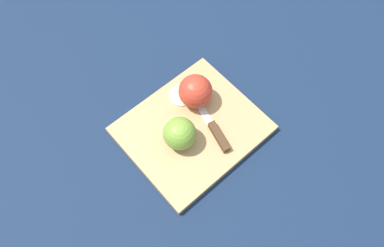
{
  "coord_description": "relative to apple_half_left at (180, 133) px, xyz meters",
  "views": [
    {
      "loc": [
        -0.21,
        -0.33,
        0.8
      ],
      "look_at": [
        0.0,
        0.0,
        0.04
      ],
      "focal_mm": 35.0,
      "sensor_mm": 36.0,
      "label": 1
    }
  ],
  "objects": [
    {
      "name": "apple_slice",
      "position": [
        0.07,
        0.1,
        -0.04
      ],
      "size": [
        0.06,
        0.06,
        0.0
      ],
      "color": "beige",
      "rests_on": "cutting_board"
    },
    {
      "name": "cutting_board",
      "position": [
        0.04,
        0.01,
        -0.05
      ],
      "size": [
        0.35,
        0.31,
        0.02
      ],
      "color": "tan",
      "rests_on": "ground_plane"
    },
    {
      "name": "apple_half_right",
      "position": [
        0.09,
        0.07,
        0.0
      ],
      "size": [
        0.08,
        0.08,
        0.08
      ],
      "rotation": [
        0.0,
        0.0,
        1.29
      ],
      "color": "red",
      "rests_on": "cutting_board"
    },
    {
      "name": "apple_half_left",
      "position": [
        0.0,
        0.0,
        0.0
      ],
      "size": [
        0.08,
        0.08,
        0.08
      ],
      "rotation": [
        0.0,
        0.0,
        1.85
      ],
      "color": "olive",
      "rests_on": "cutting_board"
    },
    {
      "name": "ground_plane",
      "position": [
        0.04,
        0.01,
        -0.06
      ],
      "size": [
        4.0,
        4.0,
        0.0
      ],
      "primitive_type": "plane",
      "color": "#14233D"
    },
    {
      "name": "knife",
      "position": [
        0.08,
        -0.03,
        -0.03
      ],
      "size": [
        0.03,
        0.16,
        0.02
      ],
      "rotation": [
        0.0,
        0.0,
        1.48
      ],
      "color": "silver",
      "rests_on": "cutting_board"
    }
  ]
}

